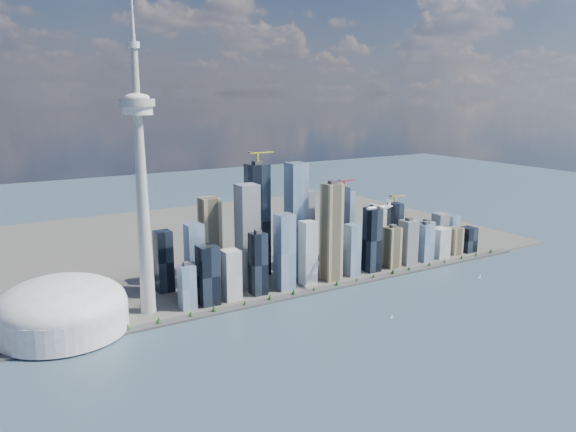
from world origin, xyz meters
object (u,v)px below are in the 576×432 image
needle_tower (141,177)px  dome_stadium (62,309)px  sailboat_west (392,316)px  sailboat_east (480,277)px  airplane (379,207)px

needle_tower → dome_stadium: 241.40m
dome_stadium → sailboat_west: 533.79m
needle_tower → sailboat_west: size_ratio=60.08×
needle_tower → sailboat_west: 475.76m
needle_tower → sailboat_east: (637.96, -165.19, -232.54)m
dome_stadium → airplane: 576.48m
airplane → dome_stadium: bearing=174.3°
sailboat_west → dome_stadium: bearing=135.3°
sailboat_west → sailboat_east: 300.94m
dome_stadium → sailboat_east: (777.96, -155.19, -36.14)m
needle_tower → airplane: 434.89m
airplane → sailboat_east: (222.86, -58.84, -158.26)m
needle_tower → dome_stadium: (-140.00, -10.00, -196.40)m
dome_stadium → sailboat_west: size_ratio=21.83×
dome_stadium → sailboat_east: size_ratio=19.47×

